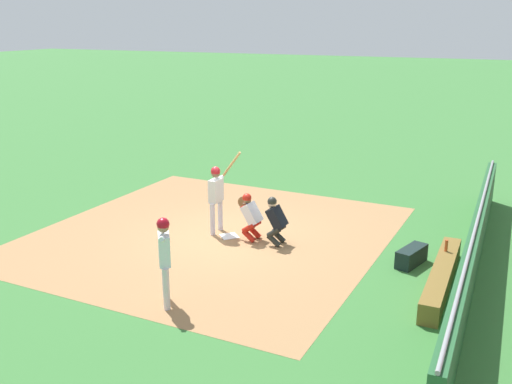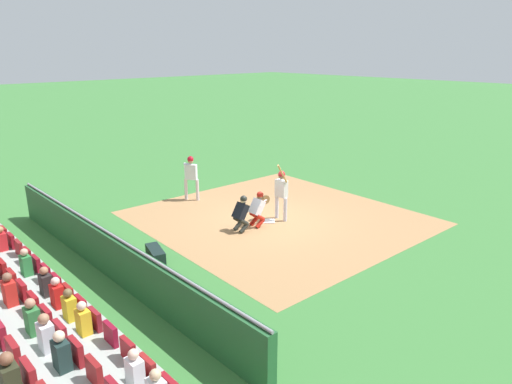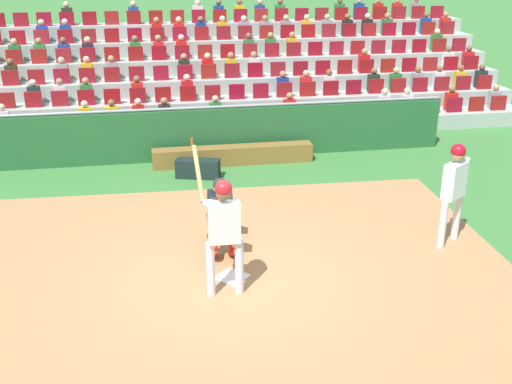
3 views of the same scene
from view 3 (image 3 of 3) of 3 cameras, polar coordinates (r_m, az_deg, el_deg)
ground_plane at (r=9.88m, az=-2.25°, el=-7.92°), size 160.00×160.00×0.00m
infield_dirt_patch at (r=9.45m, az=-1.82°, el=-9.37°), size 9.55×9.17×0.01m
home_plate_marker at (r=9.87m, az=-2.26°, el=-7.84°), size 0.62×0.62×0.02m
batter_at_plate at (r=8.94m, az=-3.05°, el=-3.02°), size 0.67×0.70×2.21m
catcher_crouching at (r=10.06m, az=-3.14°, el=-2.86°), size 0.48×0.71×1.26m
home_plate_umpire at (r=10.74m, az=-3.36°, el=-1.32°), size 0.47×0.50×1.26m
dugout_wall at (r=15.23m, az=-5.51°, el=5.35°), size 12.49×0.24×1.32m
dugout_bench at (r=14.91m, az=-2.13°, el=3.42°), size 3.86×0.40×0.44m
water_bottle_on_bench at (r=14.66m, az=-5.92°, el=4.46°), size 0.07×0.07×0.27m
equipment_duffel_bag at (r=14.07m, az=-5.39°, el=2.17°), size 1.05×0.63×0.42m
on_deck_batter at (r=11.05m, az=17.85°, el=0.78°), size 0.59×0.46×1.84m
bleacher_stand at (r=19.82m, az=-6.77°, el=10.11°), size 19.58×5.50×3.30m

